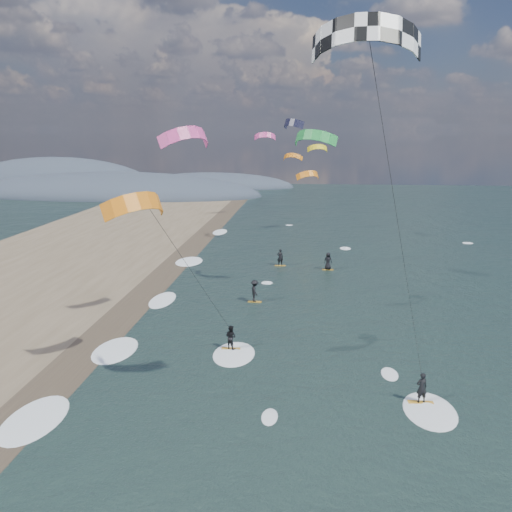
{
  "coord_description": "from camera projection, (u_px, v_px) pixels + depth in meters",
  "views": [
    {
      "loc": [
        1.82,
        -18.06,
        13.7
      ],
      "look_at": [
        -1.0,
        12.0,
        7.0
      ],
      "focal_mm": 40.0,
      "sensor_mm": 36.0,
      "label": 1
    }
  ],
  "objects": [
    {
      "name": "shoreline_surf",
      "position": [
        106.0,
        351.0,
        36.02
      ],
      "size": [
        2.4,
        79.4,
        0.11
      ],
      "color": "white",
      "rests_on": "ground"
    },
    {
      "name": "bg_kite_field",
      "position": [
        291.0,
        144.0,
        72.74
      ],
      "size": [
        11.81,
        72.35,
        7.78
      ],
      "color": "#D83F8C",
      "rests_on": "ground"
    },
    {
      "name": "coastal_hills",
      "position": [
        104.0,
        191.0,
        129.62
      ],
      "size": [
        80.0,
        41.0,
        15.0
      ],
      "color": "#3D4756",
      "rests_on": "ground"
    },
    {
      "name": "far_kitesurfers",
      "position": [
        284.0,
        275.0,
        51.48
      ],
      "size": [
        7.35,
        13.74,
        1.84
      ],
      "color": "#C08821",
      "rests_on": "ground"
    },
    {
      "name": "kitesurfer_near_a",
      "position": [
        384.0,
        131.0,
        21.8
      ],
      "size": [
        7.61,
        8.33,
        18.1
      ],
      "color": "#C08821",
      "rests_on": "ground"
    },
    {
      "name": "wet_sand_strip",
      "position": [
        55.0,
        383.0,
        31.51
      ],
      "size": [
        3.0,
        240.0,
        0.0
      ],
      "primitive_type": "cube",
      "color": "#382D23",
      "rests_on": "ground"
    },
    {
      "name": "kitesurfer_near_b",
      "position": [
        178.0,
        256.0,
        31.01
      ],
      "size": [
        6.78,
        9.1,
        11.48
      ],
      "color": "#C08821",
      "rests_on": "ground"
    }
  ]
}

